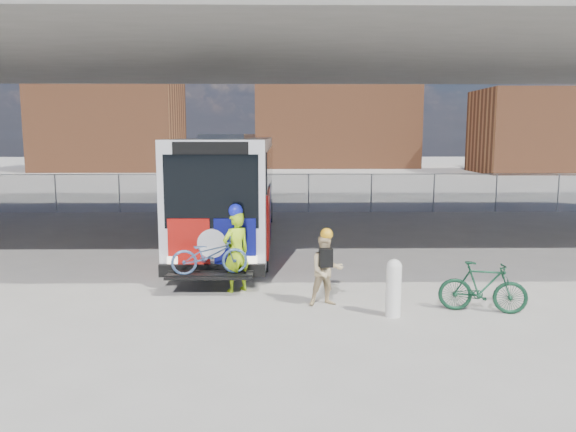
{
  "coord_description": "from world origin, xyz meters",
  "views": [
    {
      "loc": [
        -0.38,
        -14.59,
        3.67
      ],
      "look_at": [
        -0.17,
        -0.34,
        1.6
      ],
      "focal_mm": 35.0,
      "sensor_mm": 36.0,
      "label": 1
    }
  ],
  "objects_px": {
    "cyclist_tan": "(326,269)",
    "bike_parked": "(483,287)",
    "bus": "(232,181)",
    "bollard": "(394,286)",
    "cyclist_hivis": "(236,249)"
  },
  "relations": [
    {
      "from": "bus",
      "to": "bike_parked",
      "type": "height_order",
      "value": "bus"
    },
    {
      "from": "cyclist_hivis",
      "to": "bike_parked",
      "type": "bearing_deg",
      "value": 126.58
    },
    {
      "from": "cyclist_tan",
      "to": "cyclist_hivis",
      "type": "bearing_deg",
      "value": 139.73
    },
    {
      "from": "bollard",
      "to": "bike_parked",
      "type": "distance_m",
      "value": 1.92
    },
    {
      "from": "cyclist_hivis",
      "to": "bus",
      "type": "bearing_deg",
      "value": -120.36
    },
    {
      "from": "bus",
      "to": "bollard",
      "type": "bearing_deg",
      "value": -64.51
    },
    {
      "from": "bollard",
      "to": "bus",
      "type": "bearing_deg",
      "value": 115.49
    },
    {
      "from": "bike_parked",
      "to": "bollard",
      "type": "bearing_deg",
      "value": 111.76
    },
    {
      "from": "bike_parked",
      "to": "cyclist_tan",
      "type": "bearing_deg",
      "value": 95.23
    },
    {
      "from": "bus",
      "to": "bollard",
      "type": "height_order",
      "value": "bus"
    },
    {
      "from": "cyclist_tan",
      "to": "bus",
      "type": "bearing_deg",
      "value": 98.38
    },
    {
      "from": "bus",
      "to": "cyclist_hivis",
      "type": "distance_m",
      "value": 6.45
    },
    {
      "from": "cyclist_tan",
      "to": "bike_parked",
      "type": "relative_size",
      "value": 0.95
    },
    {
      "from": "bollard",
      "to": "cyclist_tan",
      "type": "distance_m",
      "value": 1.52
    },
    {
      "from": "bollard",
      "to": "cyclist_hivis",
      "type": "height_order",
      "value": "cyclist_hivis"
    }
  ]
}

